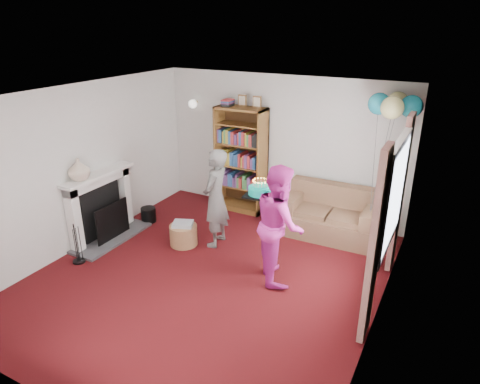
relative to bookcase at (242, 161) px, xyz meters
The scene contains 16 objects.
ground 2.58m from the bookcase, 73.45° to the right, with size 5.00×5.00×0.00m, color black.
wall_back 0.78m from the bookcase, 16.92° to the left, with size 4.50×0.02×2.50m, color silver.
wall_left 2.81m from the bookcase, 124.40° to the right, with size 0.02×5.00×2.50m, color silver.
wall_right 3.75m from the bookcase, 38.02° to the right, with size 0.02×5.00×2.50m, color silver.
ceiling 2.86m from the bookcase, 73.45° to the right, with size 4.50×5.00×0.01m, color white.
fireplace 2.57m from the bookcase, 123.64° to the right, with size 0.55×1.80×1.12m.
window_bay 3.36m from the bookcase, 30.50° to the right, with size 0.14×2.02×2.20m.
wall_sconce 1.42m from the bookcase, behind, with size 0.16×0.23×0.16m.
bookcase is the anchor object (origin of this frame).
sofa 1.93m from the bookcase, ahead, with size 1.54×0.82×0.82m.
wicker_basket 1.87m from the bookcase, 95.19° to the right, with size 0.44×0.44×0.39m.
person_striped 1.47m from the bookcase, 78.24° to the right, with size 0.57×0.38×1.57m, color black.
person_magenta 2.40m from the bookcase, 50.11° to the right, with size 0.80×0.62×1.64m, color #BF268D.
birthday_cake 2.12m from the bookcase, 55.36° to the right, with size 0.39×0.39×0.22m.
balloons 2.88m from the bookcase, ahead, with size 0.76×0.76×1.74m.
mantel_vase 2.86m from the bookcase, 120.36° to the right, with size 0.32×0.32×0.33m, color beige.
Camera 1 is at (2.79, -4.32, 3.35)m, focal length 32.00 mm.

